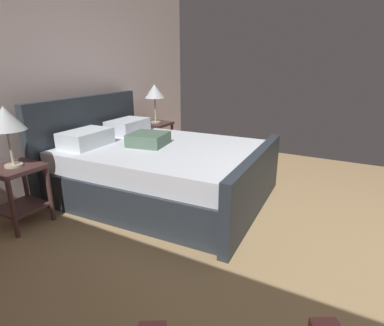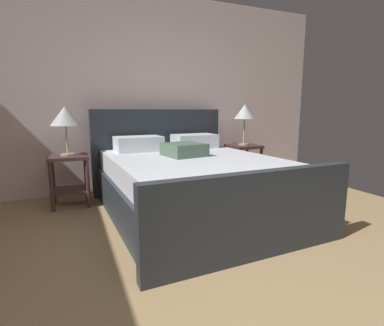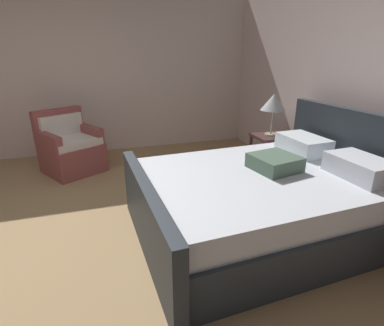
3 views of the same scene
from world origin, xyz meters
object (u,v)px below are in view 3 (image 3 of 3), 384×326
at_px(nightstand_left, 269,149).
at_px(armchair, 70,148).
at_px(table_lamp_left, 273,103).
at_px(bed, 265,198).

height_order(nightstand_left, armchair, armchair).
xyz_separation_m(nightstand_left, armchair, (-1.05, -2.69, -0.06)).
height_order(nightstand_left, table_lamp_left, table_lamp_left).
bearing_deg(armchair, table_lamp_left, 68.73).
height_order(bed, armchair, bed).
bearing_deg(nightstand_left, armchair, -111.27).
bearing_deg(bed, armchair, -140.03).
distance_m(bed, table_lamp_left, 1.62).
height_order(table_lamp_left, armchair, table_lamp_left).
xyz_separation_m(bed, table_lamp_left, (-1.23, 0.78, 0.70)).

